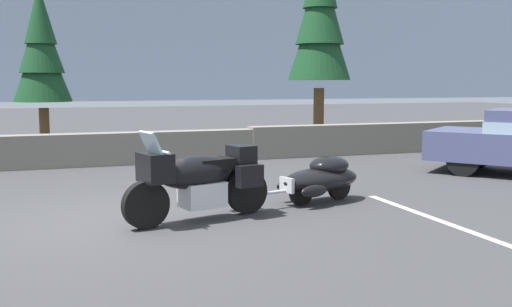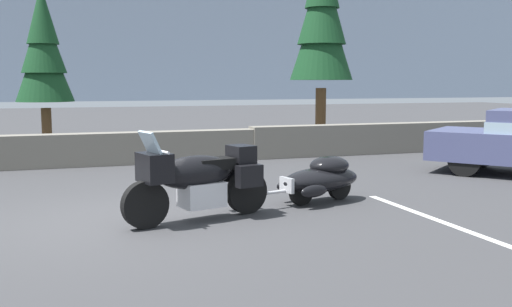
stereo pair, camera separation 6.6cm
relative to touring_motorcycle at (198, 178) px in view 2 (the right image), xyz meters
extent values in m
plane|color=#38383A|center=(-1.17, 0.46, -0.62)|extent=(80.00, 80.00, 0.00)
cube|color=slate|center=(-1.17, 6.21, -0.23)|extent=(8.00, 0.50, 0.78)
cube|color=slate|center=(6.83, 6.18, -0.20)|extent=(8.00, 0.51, 0.84)
cube|color=#99A8BF|center=(-1.17, 96.20, 7.38)|extent=(240.00, 80.00, 16.00)
cylinder|color=black|center=(-0.79, -0.22, -0.29)|extent=(0.67, 0.31, 0.66)
cylinder|color=black|center=(0.80, 0.22, -0.29)|extent=(0.67, 0.31, 0.66)
cube|color=silver|center=(0.05, 0.01, -0.24)|extent=(0.70, 0.58, 0.36)
ellipsoid|color=black|center=(-0.04, -0.01, 0.09)|extent=(1.27, 0.74, 0.48)
cube|color=black|center=(-0.64, -0.18, 0.21)|extent=(0.49, 0.60, 0.40)
cube|color=#9EB7C6|center=(-0.69, -0.19, 0.54)|extent=(0.30, 0.47, 0.34)
cube|color=black|center=(0.25, 0.07, 0.19)|extent=(0.64, 0.50, 0.16)
cube|color=black|center=(0.71, 0.19, 0.29)|extent=(0.41, 0.47, 0.28)
cube|color=black|center=(0.74, -0.11, 0.01)|extent=(0.43, 0.26, 0.32)
cube|color=black|center=(0.58, 0.47, 0.01)|extent=(0.43, 0.26, 0.32)
cylinder|color=silver|center=(-0.60, -0.16, 0.44)|extent=(0.22, 0.69, 0.04)
cylinder|color=silver|center=(-0.74, -0.20, -0.04)|extent=(0.26, 0.13, 0.54)
cylinder|color=black|center=(1.82, 0.50, -0.40)|extent=(0.45, 0.21, 0.44)
cylinder|color=black|center=(2.62, 0.72, -0.40)|extent=(0.45, 0.21, 0.44)
ellipsoid|color=black|center=(2.22, 0.61, -0.24)|extent=(1.63, 1.05, 0.40)
ellipsoid|color=black|center=(2.39, 0.66, -0.02)|extent=(0.84, 0.73, 0.32)
cube|color=silver|center=(1.54, 0.42, -0.26)|extent=(0.14, 0.32, 0.24)
ellipsoid|color=black|center=(1.91, 0.19, -0.34)|extent=(0.54, 0.27, 0.20)
ellipsoid|color=black|center=(1.74, 0.81, -0.34)|extent=(0.54, 0.27, 0.20)
cylinder|color=silver|center=(1.16, 0.32, -0.35)|extent=(0.69, 0.23, 0.05)
cylinder|color=black|center=(6.26, 2.07, -0.28)|extent=(0.59, 0.67, 0.68)
cylinder|color=black|center=(7.48, 3.03, -0.28)|extent=(0.59, 0.67, 0.68)
cylinder|color=brown|center=(5.54, 7.77, 0.29)|extent=(0.32, 0.32, 1.82)
cone|color=#143D1E|center=(5.54, 7.77, 2.88)|extent=(1.86, 1.86, 2.88)
cone|color=#143D1E|center=(5.54, 7.77, 3.75)|extent=(1.44, 1.44, 2.52)
cylinder|color=brown|center=(-2.23, 8.33, 0.03)|extent=(0.26, 0.26, 1.31)
cone|color=#143D1E|center=(-2.23, 8.33, 1.90)|extent=(1.50, 1.50, 2.07)
cone|color=#143D1E|center=(-2.23, 8.33, 2.52)|extent=(1.16, 1.16, 1.81)
cone|color=#143D1E|center=(-2.23, 8.33, 3.14)|extent=(0.82, 0.82, 1.55)
cube|color=silver|center=(3.28, -1.04, -0.62)|extent=(0.12, 3.60, 0.01)
camera|label=1|loc=(-1.86, -7.93, 1.36)|focal=40.28mm
camera|label=2|loc=(-1.80, -7.96, 1.36)|focal=40.28mm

